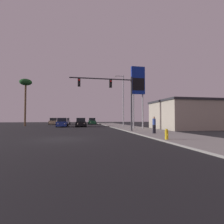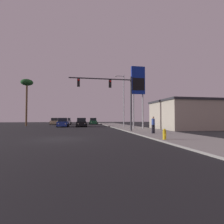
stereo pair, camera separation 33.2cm
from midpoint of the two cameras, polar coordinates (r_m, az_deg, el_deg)
name	(u,v)px [view 1 (the left image)]	position (r m, az deg, el deg)	size (l,w,h in m)	color
ground_plane	(62,139)	(14.34, -16.70, -8.47)	(120.00, 120.00, 0.00)	black
sidewalk_right	(136,129)	(25.56, 7.50, -5.52)	(5.00, 60.00, 0.12)	gray
building_gas_station	(190,115)	(28.99, 23.90, -0.79)	(10.30, 8.30, 4.30)	#B2A893
car_black	(81,123)	(33.81, -10.42, -3.45)	(2.04, 4.33, 1.68)	black
car_green	(92,121)	(46.22, -6.73, -3.07)	(2.04, 4.34, 1.68)	#195933
car_blue	(62,123)	(33.82, -16.16, -3.40)	(2.04, 4.33, 1.68)	navy
car_silver	(66,122)	(45.27, -15.01, -3.04)	(2.04, 4.34, 1.68)	#B7B7BC
car_tan	(54,122)	(46.74, -18.73, -2.96)	(2.04, 4.31, 1.68)	tan
traffic_light_mast	(114,92)	(20.68, 0.28, 6.60)	(7.39, 0.36, 6.50)	#38383D
street_lamp	(123,98)	(30.56, 3.17, 4.55)	(1.74, 0.24, 9.00)	#99999E
gas_station_sign	(138,84)	(25.94, 8.12, 9.09)	(2.00, 0.42, 9.00)	#99999E
fire_hydrant	(167,134)	(13.11, 16.70, -6.95)	(0.24, 0.34, 0.76)	gold
pedestrian_on_sidewalk	(154,124)	(17.89, 13.07, -3.88)	(0.34, 0.32, 1.67)	#23232D
palm_tree_mid	(26,85)	(40.22, -26.59, 7.89)	(2.40, 2.40, 9.65)	brown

